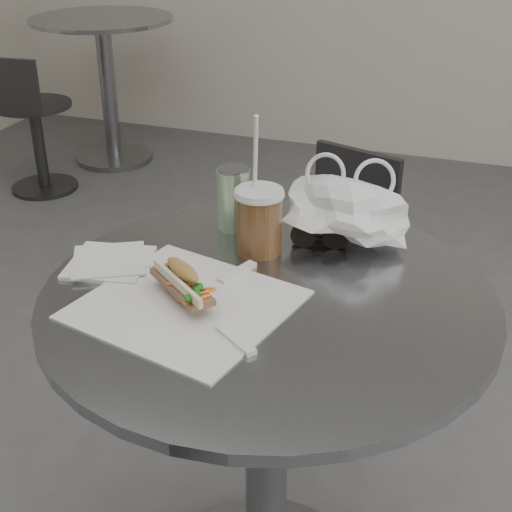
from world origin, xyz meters
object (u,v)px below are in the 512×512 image
(bg_table, at_px, (107,73))
(iced_coffee, at_px, (259,220))
(chair_far, at_px, (328,278))
(drink_can, at_px, (234,199))
(bg_chair, at_px, (33,132))
(cafe_table, at_px, (267,420))
(sunglasses, at_px, (319,238))
(banh_mi, at_px, (182,283))

(bg_table, height_order, iced_coffee, iced_coffee)
(chair_far, bearing_deg, drink_can, 103.64)
(bg_chair, distance_m, iced_coffee, 2.33)
(drink_can, bearing_deg, chair_far, 85.10)
(bg_table, distance_m, chair_far, 2.05)
(bg_table, height_order, chair_far, bg_table)
(cafe_table, relative_size, drink_can, 6.12)
(cafe_table, bearing_deg, sunglasses, 78.76)
(banh_mi, xyz_separation_m, sunglasses, (0.16, 0.26, -0.01))
(bg_chair, distance_m, drink_can, 2.23)
(banh_mi, bearing_deg, drink_can, 131.48)
(banh_mi, relative_size, sunglasses, 1.72)
(sunglasses, relative_size, drink_can, 0.86)
(cafe_table, distance_m, banh_mi, 0.34)
(chair_far, bearing_deg, bg_table, -23.54)
(cafe_table, distance_m, bg_chair, 2.42)
(cafe_table, bearing_deg, bg_chair, 135.38)
(iced_coffee, bearing_deg, bg_table, 126.65)
(banh_mi, distance_m, iced_coffee, 0.21)
(iced_coffee, xyz_separation_m, drink_can, (-0.08, 0.08, -0.00))
(banh_mi, height_order, drink_can, drink_can)
(chair_far, bearing_deg, banh_mi, 106.31)
(banh_mi, distance_m, drink_can, 0.28)
(bg_chair, xyz_separation_m, drink_can, (1.58, -1.49, 0.50))
(banh_mi, relative_size, drink_can, 1.48)
(bg_chair, bearing_deg, banh_mi, -53.74)
(cafe_table, distance_m, drink_can, 0.42)
(banh_mi, height_order, iced_coffee, iced_coffee)
(cafe_table, distance_m, sunglasses, 0.35)
(bg_table, bearing_deg, banh_mi, -56.93)
(banh_mi, height_order, sunglasses, banh_mi)
(cafe_table, height_order, iced_coffee, iced_coffee)
(chair_far, relative_size, sunglasses, 6.14)
(chair_far, height_order, bg_chair, bg_chair)
(bg_chair, bearing_deg, chair_far, -33.73)
(banh_mi, bearing_deg, bg_table, 160.81)
(cafe_table, relative_size, bg_table, 1.03)
(drink_can, bearing_deg, bg_table, 126.26)
(bg_table, relative_size, banh_mi, 4.01)
(bg_chair, xyz_separation_m, sunglasses, (1.76, -1.51, 0.46))
(chair_far, height_order, banh_mi, banh_mi)
(cafe_table, xyz_separation_m, bg_table, (-1.60, 2.20, -0.00))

